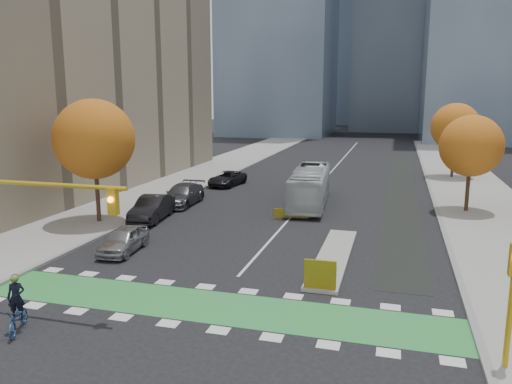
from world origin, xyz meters
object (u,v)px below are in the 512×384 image
Objects in this scene: hazard_board at (320,275)px; tree_east_far at (455,127)px; parked_car_a at (124,240)px; tree_west at (94,139)px; traffic_signal_west at (3,208)px; tree_east_near at (471,146)px; parked_car_d at (227,178)px; parked_car_c at (182,195)px; cyclist at (18,313)px; bus at (310,186)px; parked_car_b at (152,208)px.

hazard_board is 0.18× the size of tree_east_far.
parked_car_a is (-11.16, 2.73, -0.11)m from hazard_board.
hazard_board is 18.44m from tree_west.
traffic_signal_west is at bearing -71.98° from tree_west.
parked_car_a is at bearing -141.82° from tree_east_near.
tree_east_far is at bearing 52.27° from parked_car_a.
tree_east_far is at bearing 33.86° from parked_car_d.
tree_east_far is (24.50, 26.00, -0.38)m from tree_west.
tree_west is at bearing 154.01° from hazard_board.
parked_car_c is (-21.50, -19.20, -4.44)m from tree_east_far.
parked_car_d is at bearing 83.83° from parked_car_c.
cyclist is at bearing -83.92° from parked_car_c.
parked_car_d is at bearing 76.99° from tree_west.
cyclist is (6.06, -14.44, -4.89)m from tree_west.
bus reaches higher than parked_car_d.
tree_east_near is 0.67× the size of bus.
bus is at bearing -177.42° from tree_east_near.
parked_car_b reaches higher than parked_car_d.
tree_west is 1.65× the size of parked_car_b.
cyclist is 30.24m from parked_car_d.
parked_car_b is 1.03× the size of parked_car_d.
cyclist is at bearing -146.23° from hazard_board.
cyclist is at bearing -67.22° from tree_west.
tree_west is 3.80× the size of cyclist.
traffic_signal_west reaches higher than hazard_board.
tree_east_near is at bearing 65.80° from hazard_board.
parked_car_c is (-1.84, 11.87, 0.10)m from parked_car_a.
bus is 9.97m from parked_car_c.
parked_car_a is (0.77, 7.45, -3.34)m from traffic_signal_west.
tree_west reaches higher than parked_car_d.
tree_east_near reaches higher than hazard_board.
hazard_board is at bearing -54.64° from parked_car_d.
parked_car_b is at bearing 77.05° from cyclist.
parked_car_c is 8.92m from parked_car_d.
tree_west reaches higher than tree_east_near.
tree_east_far is at bearing 41.73° from parked_car_b.
traffic_signal_west is 1.71× the size of parked_car_b.
traffic_signal_west is 1.55× the size of parked_car_c.
parked_car_a reaches higher than parked_car_d.
bus is 12.29m from parked_car_b.
parked_car_b is 13.91m from parked_car_d.
parked_car_a is 7.11m from parked_car_b.
parked_car_d is (-8.94, 6.21, -0.81)m from bus.
parked_car_b reaches higher than hazard_board.
bus reaches higher than parked_car_a.
parked_car_d is at bearing -153.73° from tree_east_far.
parked_car_b is 5.00m from parked_car_c.
hazard_board is at bearing -25.99° from tree_west.
parked_car_d is (0.63, 13.90, -0.15)m from parked_car_b.
tree_east_near is 3.27× the size of cyclist.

